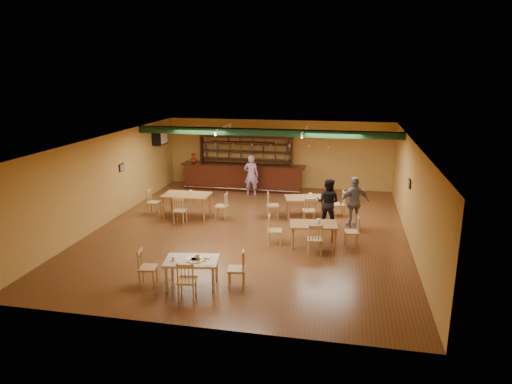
% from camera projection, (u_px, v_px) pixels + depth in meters
% --- Properties ---
extents(floor, '(12.00, 12.00, 0.00)m').
position_uv_depth(floor, '(250.00, 230.00, 15.14)').
color(floor, brown).
rests_on(floor, ground).
extents(ceiling_beam, '(10.00, 0.30, 0.25)m').
position_uv_depth(ceiling_beam, '(266.00, 132.00, 17.05)').
color(ceiling_beam, black).
rests_on(ceiling_beam, ceiling).
extents(track_rail_left, '(0.05, 2.50, 0.05)m').
position_uv_depth(track_rail_left, '(223.00, 127.00, 17.95)').
color(track_rail_left, white).
rests_on(track_rail_left, ceiling).
extents(track_rail_right, '(0.05, 2.50, 0.05)m').
position_uv_depth(track_rail_right, '(305.00, 129.00, 17.34)').
color(track_rail_right, white).
rests_on(track_rail_right, ceiling).
extents(ac_unit, '(0.34, 0.70, 0.48)m').
position_uv_depth(ac_unit, '(160.00, 137.00, 19.43)').
color(ac_unit, white).
rests_on(ac_unit, wall_left).
extents(picture_left, '(0.04, 0.34, 0.28)m').
position_uv_depth(picture_left, '(122.00, 168.00, 16.59)').
color(picture_left, black).
rests_on(picture_left, wall_left).
extents(picture_right, '(0.04, 0.34, 0.28)m').
position_uv_depth(picture_right, '(410.00, 184.00, 14.23)').
color(picture_right, black).
rests_on(picture_right, wall_right).
extents(bar_counter, '(5.42, 0.85, 1.13)m').
position_uv_depth(bar_counter, '(243.00, 177.00, 20.14)').
color(bar_counter, '#38160B').
rests_on(bar_counter, ground).
extents(back_bar_hutch, '(4.19, 0.40, 2.28)m').
position_uv_depth(back_bar_hutch, '(246.00, 161.00, 20.59)').
color(back_bar_hutch, '#38160B').
rests_on(back_bar_hutch, ground).
extents(poinsettia, '(0.31, 0.31, 0.43)m').
position_uv_depth(poinsettia, '(193.00, 158.00, 20.37)').
color(poinsettia, '#A1190E').
rests_on(poinsettia, bar_counter).
extents(dining_table_a, '(1.66, 1.01, 0.83)m').
position_uv_depth(dining_table_a, '(187.00, 205.00, 16.47)').
color(dining_table_a, olive).
rests_on(dining_table_a, ground).
extents(dining_table_b, '(1.65, 1.22, 0.74)m').
position_uv_depth(dining_table_b, '(306.00, 207.00, 16.39)').
color(dining_table_b, olive).
rests_on(dining_table_b, ground).
extents(dining_table_d, '(1.50, 1.04, 0.70)m').
position_uv_depth(dining_table_d, '(313.00, 235.00, 13.72)').
color(dining_table_d, olive).
rests_on(dining_table_d, ground).
extents(near_table, '(1.39, 1.01, 0.68)m').
position_uv_depth(near_table, '(192.00, 273.00, 11.16)').
color(near_table, tan).
rests_on(near_table, ground).
extents(pizza_tray, '(0.51, 0.51, 0.01)m').
position_uv_depth(pizza_tray, '(195.00, 260.00, 11.05)').
color(pizza_tray, silver).
rests_on(pizza_tray, near_table).
extents(parmesan_shaker, '(0.08, 0.08, 0.11)m').
position_uv_depth(parmesan_shaker, '(173.00, 258.00, 11.00)').
color(parmesan_shaker, '#EAE5C6').
rests_on(parmesan_shaker, near_table).
extents(napkin_stack, '(0.21, 0.16, 0.03)m').
position_uv_depth(napkin_stack, '(206.00, 257.00, 11.18)').
color(napkin_stack, white).
rests_on(napkin_stack, near_table).
extents(pizza_server, '(0.32, 0.25, 0.00)m').
position_uv_depth(pizza_server, '(201.00, 259.00, 11.06)').
color(pizza_server, silver).
rests_on(pizza_server, pizza_tray).
extents(side_plate, '(0.25, 0.25, 0.01)m').
position_uv_depth(side_plate, '(209.00, 264.00, 10.80)').
color(side_plate, white).
rests_on(side_plate, near_table).
extents(patron_bar, '(0.63, 0.42, 1.72)m').
position_uv_depth(patron_bar, '(251.00, 175.00, 19.18)').
color(patron_bar, '#9954B6').
rests_on(patron_bar, ground).
extents(patron_right_a, '(0.93, 0.80, 1.65)m').
position_uv_depth(patron_right_a, '(328.00, 202.00, 15.37)').
color(patron_right_a, black).
rests_on(patron_right_a, ground).
extents(patron_right_b, '(1.09, 0.79, 1.72)m').
position_uv_depth(patron_right_b, '(354.00, 202.00, 15.26)').
color(patron_right_b, slate).
rests_on(patron_right_b, ground).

